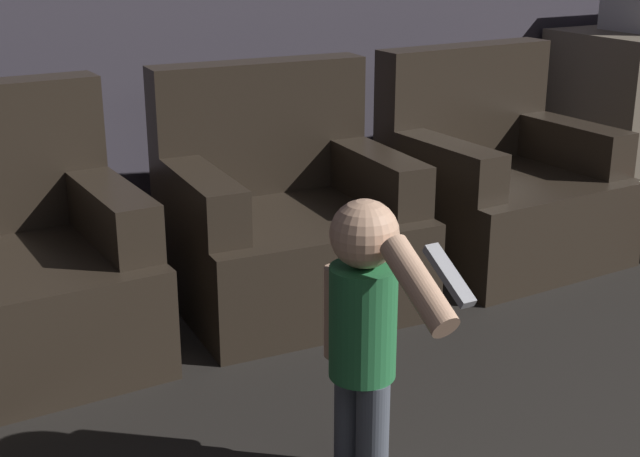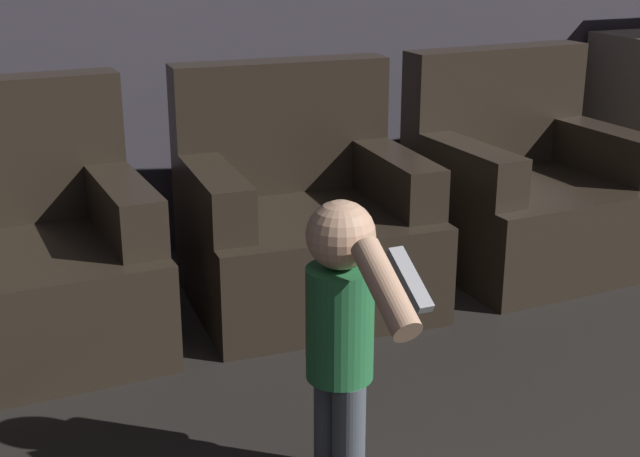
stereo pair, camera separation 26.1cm
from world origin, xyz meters
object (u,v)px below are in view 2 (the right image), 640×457
Objects in this scene: armchair_left at (18,262)px; armchair_right at (525,193)px; person_toddler at (341,324)px; armchair_middle at (302,223)px.

armchair_left is 2.15m from armchair_right.
armchair_left is 1.42m from person_toddler.
armchair_right is (2.15, -0.00, 0.00)m from armchair_left.
armchair_middle reaches higher than person_toddler.
armchair_middle and armchair_right have the same top height.
armchair_left is at bearing 22.32° from person_toddler.
armchair_right reaches higher than person_toddler.
armchair_right is at bearing 3.41° from armchair_middle.
person_toddler is at bearing -142.13° from armchair_right.
person_toddler is (-1.46, -1.23, 0.16)m from armchair_right.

